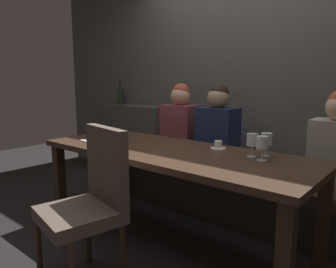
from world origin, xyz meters
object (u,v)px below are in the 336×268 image
at_px(chair_near_side, 91,196).
at_px(fork_on_table, 124,134).
at_px(wine_glass_near_right, 252,141).
at_px(diner_bearded, 218,129).
at_px(wine_glass_center_front, 267,140).
at_px(banquette_bench, 217,190).
at_px(wine_bottle_dark_red, 120,95).
at_px(dining_table, 171,161).
at_px(wine_glass_far_left, 262,143).
at_px(espresso_cup, 218,146).
at_px(diner_redhead, 180,124).
at_px(dessert_plate, 115,132).

bearing_deg(chair_near_side, fork_on_table, 128.77).
relative_size(wine_glass_near_right, fork_on_table, 0.96).
xyz_separation_m(diner_bearded, wine_glass_center_front, (0.65, -0.42, 0.03)).
xyz_separation_m(banquette_bench, wine_glass_center_front, (0.64, -0.43, 0.62)).
bearing_deg(wine_glass_center_front, wine_bottle_dark_red, 162.02).
height_order(dining_table, wine_glass_far_left, wine_glass_far_left).
xyz_separation_m(chair_near_side, wine_glass_near_right, (0.62, 0.90, 0.29)).
bearing_deg(wine_glass_far_left, diner_bearded, 140.58).
xyz_separation_m(wine_bottle_dark_red, wine_glass_center_front, (2.41, -0.78, -0.22)).
bearing_deg(wine_glass_near_right, dining_table, -163.08).
xyz_separation_m(dining_table, wine_glass_near_right, (0.58, 0.18, 0.20)).
bearing_deg(banquette_bench, wine_glass_near_right, -42.01).
distance_m(wine_glass_far_left, espresso_cup, 0.44).
distance_m(wine_glass_far_left, wine_glass_near_right, 0.11).
xyz_separation_m(espresso_cup, fork_on_table, (-1.08, -0.01, -0.02)).
xyz_separation_m(diner_redhead, wine_glass_center_front, (1.12, -0.46, 0.03)).
bearing_deg(diner_redhead, dessert_plate, -134.58).
height_order(wine_glass_center_front, wine_glass_near_right, same).
bearing_deg(wine_bottle_dark_red, dessert_plate, -44.64).
height_order(wine_glass_center_front, espresso_cup, wine_glass_center_front).
distance_m(banquette_bench, diner_bearded, 0.59).
xyz_separation_m(banquette_bench, espresso_cup, (0.27, -0.45, 0.54)).
height_order(wine_bottle_dark_red, wine_glass_far_left, wine_bottle_dark_red).
bearing_deg(diner_bearded, espresso_cup, -57.65).
bearing_deg(wine_glass_near_right, fork_on_table, 177.23).
bearing_deg(wine_glass_near_right, dessert_plate, 177.53).
bearing_deg(wine_glass_far_left, dessert_plate, 175.72).
xyz_separation_m(dessert_plate, fork_on_table, (0.14, 0.00, -0.01)).
relative_size(dining_table, diner_bearded, 2.80).
bearing_deg(diner_bearded, diner_redhead, 175.43).
bearing_deg(wine_glass_near_right, diner_bearded, 139.20).
relative_size(diner_redhead, wine_glass_near_right, 4.81).
bearing_deg(wine_glass_near_right, espresso_cup, 166.42).
xyz_separation_m(espresso_cup, dessert_plate, (-1.22, -0.01, -0.01)).
xyz_separation_m(diner_redhead, dessert_plate, (-0.47, -0.48, -0.07)).
bearing_deg(wine_glass_near_right, wine_bottle_dark_red, 159.60).
relative_size(wine_bottle_dark_red, wine_glass_near_right, 1.99).
distance_m(wine_bottle_dark_red, wine_glass_center_front, 2.54).
bearing_deg(wine_glass_near_right, wine_glass_center_front, 54.76).
bearing_deg(wine_glass_center_front, banquette_bench, 146.12).
distance_m(wine_bottle_dark_red, dessert_plate, 1.19).
relative_size(chair_near_side, wine_bottle_dark_red, 3.01).
bearing_deg(espresso_cup, wine_glass_center_front, 2.14).
height_order(dining_table, banquette_bench, dining_table).
distance_m(banquette_bench, wine_glass_near_right, 1.00).
height_order(banquette_bench, wine_glass_far_left, wine_glass_far_left).
height_order(banquette_bench, wine_glass_center_front, wine_glass_center_front).
distance_m(diner_redhead, wine_bottle_dark_red, 1.35).
relative_size(banquette_bench, wine_glass_far_left, 15.24).
xyz_separation_m(diner_bearded, wine_glass_far_left, (0.69, -0.56, 0.03)).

